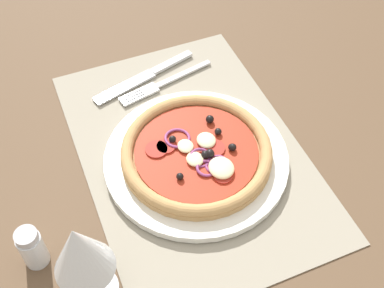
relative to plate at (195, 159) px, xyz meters
The scene contains 8 objects.
ground_plane 3.29cm from the plate, ahead, with size 190.00×140.00×2.40cm, color brown.
placemat 2.56cm from the plate, ahead, with size 48.16×32.45×0.40cm, color gray.
plate is the anchor object (origin of this frame).
pizza 1.72cm from the plate, 150.93° to the right, with size 22.42×22.42×2.65cm.
fork 17.58cm from the plate, ahead, with size 5.21×17.92×0.44cm.
knife 20.37cm from the plate, ahead, with size 6.98×19.70×0.62cm.
wine_glass 25.43cm from the plate, 124.72° to the left, with size 7.20×7.20×14.90cm.
pepper_shaker 26.19cm from the plate, 104.94° to the left, with size 3.20×3.20×6.70cm.
Camera 1 is at (-44.32, 17.98, 60.28)cm, focal length 46.62 mm.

